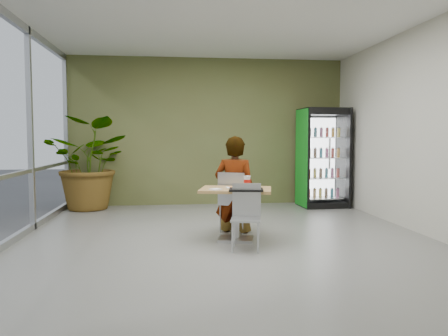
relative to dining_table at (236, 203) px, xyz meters
The scene contains 13 objects.
ground 0.55m from the dining_table, 159.09° to the right, with size 7.00×7.00×0.00m, color gray.
room_envelope 1.07m from the dining_table, 159.09° to the right, with size 6.00×7.00×3.20m, color beige, non-canonical shape.
storefront_frame 3.30m from the dining_table, behind, with size 0.10×7.00×3.20m, color #ABADB0, non-canonical shape.
dining_table is the anchor object (origin of this frame).
chair_far 0.54m from the dining_table, 86.88° to the left, with size 0.55×0.55×0.94m.
chair_near 0.48m from the dining_table, 81.47° to the right, with size 0.46×0.46×0.86m.
seated_woman 0.59m from the dining_table, 83.24° to the left, with size 0.66×0.43×1.80m, color black.
pizza_plate 0.24m from the dining_table, 105.30° to the left, with size 0.34×0.32×0.03m.
soda_cup 0.34m from the dining_table, 10.08° to the left, with size 0.10×0.10×0.17m.
napkin_stack 0.41m from the dining_table, 152.09° to the right, with size 0.14×0.14×0.02m, color white.
cafeteria_tray 0.38m from the dining_table, 70.35° to the right, with size 0.46×0.33×0.03m, color black.
beverage_fridge 3.68m from the dining_table, 51.23° to the left, with size 0.99×0.78×2.09m.
potted_plant 3.99m from the dining_table, 129.83° to the left, with size 1.70×1.47×1.89m, color #265D25.
Camera 1 is at (-0.76, -6.06, 1.47)m, focal length 35.00 mm.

